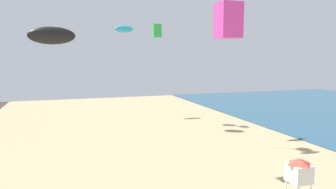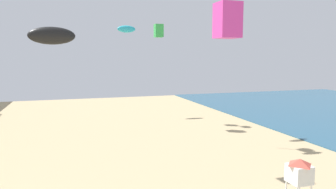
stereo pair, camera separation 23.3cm
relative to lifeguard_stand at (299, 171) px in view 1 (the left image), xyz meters
The scene contains 5 objects.
lifeguard_stand is the anchor object (origin of this frame).
kite_cyan_parafoil 31.52m from the lifeguard_stand, 97.85° to the left, with size 2.47×0.69×0.96m.
kite_black_parafoil 15.09m from the lifeguard_stand, 162.91° to the left, with size 2.35×0.65×0.91m.
kite_green_box 23.11m from the lifeguard_stand, 95.23° to the left, with size 0.93×0.93×1.46m.
kite_magenta_box_2 9.13m from the lifeguard_stand, behind, with size 1.09×1.09×1.71m.
Camera 1 is at (-0.17, -3.10, 8.03)m, focal length 33.54 mm.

